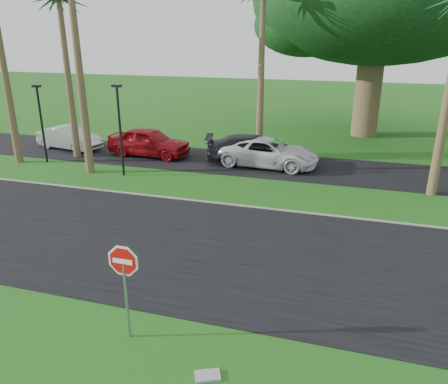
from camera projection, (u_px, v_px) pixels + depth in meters
ground at (162, 273)px, 13.56m from camera, size 120.00×120.00×0.00m
road at (185, 244)px, 15.36m from camera, size 120.00×8.00×0.02m
parking_strip at (253, 164)px, 24.80m from camera, size 120.00×5.00×0.02m
curb at (219, 203)px, 18.99m from camera, size 120.00×0.12×0.06m
stop_sign_near at (124, 273)px, 10.12m from camera, size 1.05×0.07×2.62m
palm_left_mid at (59, 0)px, 23.30m from camera, size 5.00×5.00×10.00m
canopy_tree at (378, 1)px, 28.65m from camera, size 16.50×16.50×13.12m
streetlight_left at (41, 119)px, 24.35m from camera, size 0.45×0.25×4.34m
streetlight_right at (120, 125)px, 21.91m from camera, size 0.45×0.25×4.64m
car_silver at (69, 138)px, 27.69m from camera, size 4.51×2.22×1.42m
car_red at (149, 142)px, 26.15m from camera, size 5.03×2.18×1.69m
car_dark at (253, 150)px, 24.70m from camera, size 5.75×3.42×1.56m
car_minivan at (269, 153)px, 24.13m from camera, size 5.66×2.90×1.53m
utility_slab at (208, 376)px, 9.45m from camera, size 0.65×0.55×0.06m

